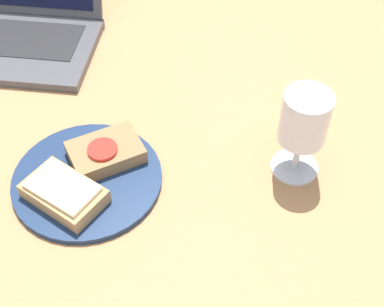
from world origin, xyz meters
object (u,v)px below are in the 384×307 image
wine_glass (304,124)px  plate (87,179)px  sandwich_with_tomato (105,152)px  laptop (9,16)px  sandwich_with_cheese (64,193)px

wine_glass → plate: bearing=-168.4°
sandwich_with_tomato → laptop: (-25.72, 30.21, 2.37)cm
sandwich_with_cheese → laptop: 44.44cm
plate → laptop: bearing=124.5°
plate → wine_glass: wine_glass is taller
plate → sandwich_with_tomato: bearing=64.3°
plate → sandwich_with_cheese: 5.16cm
plate → wine_glass: size_ratio=1.53×
plate → sandwich_with_tomato: (2.04, 4.24, 1.85)cm
sandwich_with_cheese → laptop: size_ratio=0.40×
sandwich_with_cheese → wine_glass: wine_glass is taller
plate → laptop: 42.02cm
plate → sandwich_with_tomato: 5.06cm
wine_glass → laptop: bearing=153.0°
plate → laptop: size_ratio=0.67×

